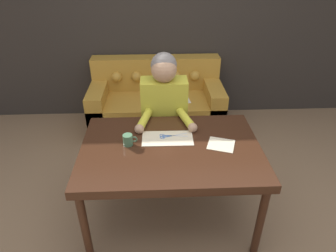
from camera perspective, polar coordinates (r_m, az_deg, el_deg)
The scene contains 9 objects.
ground_plane at distance 2.73m, azimuth 1.71°, elevation -18.35°, with size 16.00×16.00×0.00m, color #846647.
wall_back at distance 3.94m, azimuth -0.23°, elevation 19.86°, with size 8.00×0.06×2.60m.
dining_table at distance 2.37m, azimuth 0.53°, elevation -5.30°, with size 1.40×0.96×0.74m.
couch at distance 3.88m, azimuth -2.19°, elevation 4.17°, with size 1.64×0.81×0.86m.
person at distance 2.88m, azimuth -0.72°, elevation 2.13°, with size 0.52×0.59×1.28m.
pattern_paper_main at distance 2.42m, azimuth -0.09°, elevation -2.35°, with size 0.41×0.22×0.00m.
pattern_paper_offcut at distance 2.38m, azimuth 10.07°, elevation -3.50°, with size 0.25×0.24×0.00m.
scissors at distance 2.44m, azimuth 0.12°, elevation -1.95°, with size 0.23×0.08×0.01m.
mug at distance 2.34m, azimuth -7.60°, elevation -2.64°, with size 0.11×0.08×0.09m.
Camera 1 is at (-0.16, -1.76, 2.07)m, focal length 32.00 mm.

